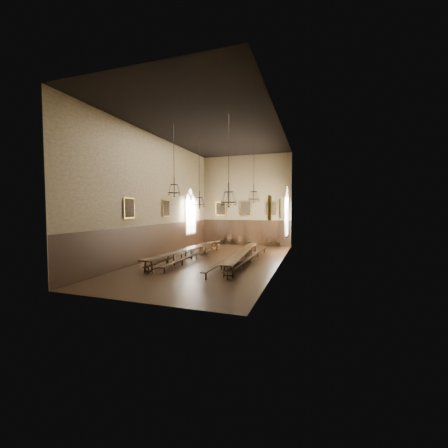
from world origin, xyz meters
The scene contains 32 objects.
floor centered at (0.00, 0.00, -0.01)m, with size 9.00×18.00×0.02m, color black.
ceiling centered at (0.00, 0.00, 9.01)m, with size 9.00×18.00×0.02m, color black.
wall_back centered at (0.00, 9.01, 4.50)m, with size 9.00×0.02×9.00m, color #8E7B57.
wall_front centered at (0.00, -9.01, 4.50)m, with size 9.00×0.02×9.00m, color #8E7B57.
wall_left centered at (-4.51, 0.00, 4.50)m, with size 0.02×18.00×9.00m, color #8E7B57.
wall_right centered at (4.51, 0.00, 4.50)m, with size 0.02×18.00×9.00m, color #8E7B57.
wainscot_panelling centered at (0.00, 0.00, 1.25)m, with size 9.00×18.00×2.50m, color black, non-canonical shape.
table_left centered at (-2.02, 0.04, 0.40)m, with size 1.34×10.37×0.81m.
table_right centered at (2.03, 0.16, 0.38)m, with size 1.36×9.76×0.76m.
bench_left_outer centered at (-2.46, -0.24, 0.28)m, with size 0.75×9.66×0.43m.
bench_left_inner centered at (-1.47, 0.16, 0.29)m, with size 0.51×10.00×0.45m.
bench_right_inner centered at (1.37, -0.07, 0.31)m, with size 0.34×10.75×0.48m.
bench_right_outer centered at (2.56, -0.01, 0.28)m, with size 0.64×9.95×0.45m.
chair_1 centered at (-2.44, 8.61, 0.29)m, with size 0.43×0.43×0.97m.
chair_2 centered at (-1.60, 8.59, 0.30)m, with size 0.51×0.51×1.00m.
chair_3 centered at (-0.43, 8.50, 0.27)m, with size 0.48×0.48×0.89m.
chair_4 centered at (0.45, 8.58, 0.28)m, with size 0.44×0.44×0.92m.
chair_6 centered at (2.48, 8.50, 0.28)m, with size 0.50×0.50×0.93m.
chair_7 centered at (3.38, 8.56, 0.27)m, with size 0.50×0.50×0.90m.
chandelier_back_left centered at (-2.20, 2.45, 4.30)m, with size 0.91×0.91×5.19m.
chandelier_back_right centered at (2.28, 2.33, 4.69)m, with size 0.87×0.87×4.78m.
chandelier_front_left centered at (-1.95, -2.15, 4.99)m, with size 0.80×0.80×4.47m.
chandelier_front_right centered at (1.92, -2.85, 4.35)m, with size 0.91×0.91×5.13m.
portrait_back_0 centered at (-2.60, 8.88, 3.70)m, with size 1.10×0.12×1.40m.
portrait_back_1 centered at (0.00, 8.88, 3.70)m, with size 1.10×0.12×1.40m.
portrait_back_2 centered at (2.60, 8.88, 3.70)m, with size 1.10×0.12×1.40m.
portrait_left_0 centered at (-4.38, 1.00, 3.70)m, with size 0.12×1.00×1.30m.
portrait_left_1 centered at (-4.38, -3.50, 3.70)m, with size 0.12×1.00×1.30m.
portrait_right_0 centered at (4.38, 1.00, 3.70)m, with size 0.12×1.00×1.30m.
portrait_right_1 centered at (4.38, -3.50, 3.70)m, with size 0.12×1.00×1.30m.
window_right centered at (4.43, 5.50, 3.40)m, with size 0.20×2.20×4.60m, color white, non-canonical shape.
window_left centered at (-4.43, 5.50, 3.40)m, with size 0.20×2.20×4.60m, color white, non-canonical shape.
Camera 1 is at (6.62, -17.91, 3.64)m, focal length 22.00 mm.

